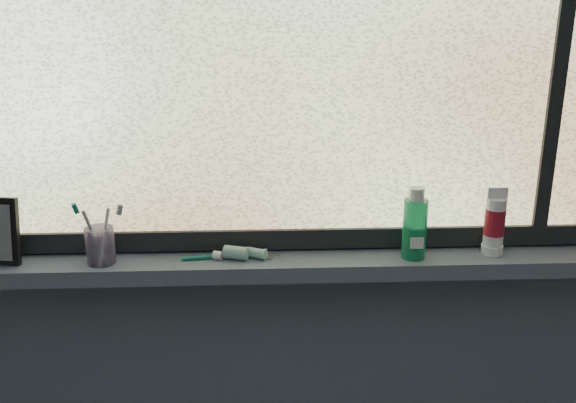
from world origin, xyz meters
The scene contains 10 objects.
wall_back centered at (0.00, 1.30, 1.25)m, with size 3.00×0.01×2.50m, color #9EA3A8.
windowsill centered at (0.00, 1.23, 1.00)m, with size 1.62×0.14×0.04m, color #4F5769.
window_pane centered at (0.00, 1.28, 1.53)m, with size 1.50×0.01×1.00m, color silver.
frame_bottom centered at (0.00, 1.28, 1.05)m, with size 1.60×0.03×0.05m, color black.
frame_mullion centered at (0.60, 1.28, 1.53)m, with size 0.04×0.03×1.00m, color black.
toothpaste_tube centered at (-0.14, 1.22, 1.04)m, with size 0.18×0.04×0.03m, color silver, non-canonical shape.
toothbrush_cup centered at (-0.48, 1.21, 1.06)m, with size 0.07×0.07×0.09m, color #9B8CB9.
toothbrush_lying centered at (-0.20, 1.23, 1.03)m, with size 0.22×0.02×0.01m, color #0C6D54, non-canonical shape.
mouthwash_bottle centered at (0.27, 1.21, 1.11)m, with size 0.06×0.06×0.15m, color #21AF6E.
cream_tube centered at (0.47, 1.23, 1.11)m, with size 0.05×0.05×0.12m, color silver.
Camera 1 is at (-0.10, -0.21, 1.63)m, focal length 40.00 mm.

